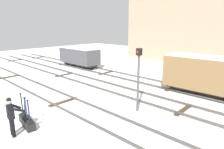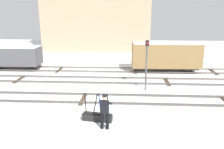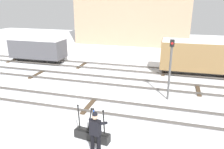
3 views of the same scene
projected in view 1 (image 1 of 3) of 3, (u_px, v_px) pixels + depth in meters
The scene contains 10 objects.
ground_plane at pixel (64, 102), 12.03m from camera, with size 60.00×60.00×0.00m, color white.
track_main_line at pixel (63, 101), 12.01m from camera, with size 44.00×1.94×0.18m.
track_siding_near at pixel (108, 87), 14.78m from camera, with size 44.00×1.94×0.18m.
track_siding_far at pixel (135, 78), 17.10m from camera, with size 44.00×1.94×0.18m.
switch_lever_frame at pixel (27, 121), 9.19m from camera, with size 1.56×0.57×1.45m.
rail_worker at pixel (11, 114), 8.17m from camera, with size 0.60×0.66×1.73m.
signal_post at pixel (138, 73), 10.29m from camera, with size 0.24×0.32×3.46m.
apartment_building at pixel (187, 11), 25.59m from camera, with size 14.71×6.39×12.81m.
freight_car_mid_siding at pixel (213, 75), 12.62m from camera, with size 6.04×2.20×2.64m.
freight_car_near_switch at pixel (79, 56), 22.02m from camera, with size 4.93×1.99×2.18m.
Camera 1 is at (9.91, -6.13, 4.57)m, focal length 31.44 mm.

